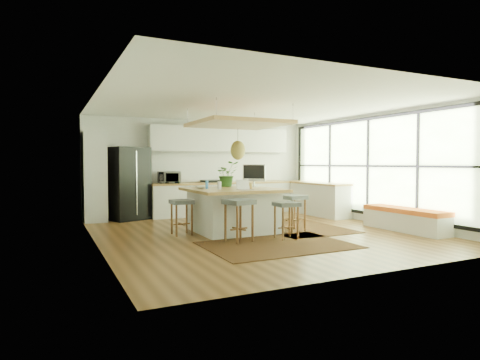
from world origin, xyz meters
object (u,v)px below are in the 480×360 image
stool_near_left (239,223)px  stool_left_side (182,218)px  laptop (245,184)px  stool_right_back (266,210)px  island_plant (227,177)px  stool_right_front (293,215)px  fridge (129,184)px  monitor (254,175)px  stool_near_right (286,221)px  island (233,210)px  microwave (169,176)px

stool_near_left → stool_left_side: stool_near_left is taller
stool_left_side → laptop: laptop is taller
stool_right_back → island_plant: size_ratio=1.15×
stool_right_front → fridge: bearing=130.6°
stool_right_front → laptop: size_ratio=2.47×
fridge → monitor: fridge is taller
laptop → monitor: size_ratio=0.56×
stool_near_right → stool_right_back: bearing=72.4°
stool_near_right → stool_right_front: 0.96m
stool_right_front → island_plant: (-1.04, 1.19, 0.80)m
stool_right_back → monitor: 1.00m
island → island_plant: island_plant is taller
stool_near_right → island_plant: size_ratio=1.24×
stool_left_side → microwave: size_ratio=1.23×
fridge → microwave: (1.06, -0.06, 0.20)m
stool_near_right → island_plant: 2.11m
island → monitor: monitor is taller
monitor → island: bearing=-105.3°
laptop → stool_near_left: bearing=-130.6°
stool_left_side → fridge: bearing=101.7°
stool_left_side → laptop: size_ratio=2.27×
stool_right_back → stool_right_front: bearing=-86.8°
laptop → monitor: monitor is taller
stool_right_front → stool_right_back: stool_right_front is taller
fridge → island_plant: size_ratio=3.23×
island → stool_near_left: size_ratio=2.32×
island → island_plant: 0.97m
island → stool_left_side: 1.12m
stool_right_front → stool_right_back: size_ratio=1.17×
stool_right_front → stool_left_side: size_ratio=1.09×
stool_near_right → laptop: laptop is taller
stool_near_left → island: bearing=70.8°
stool_left_side → microwave: bearing=79.6°
island → monitor: bearing=23.9°
fridge → stool_left_side: bearing=-99.2°
stool_near_right → island_plant: bearing=102.1°
monitor → island_plant: 0.63m
fridge → stool_near_right: 4.69m
stool_near_right → stool_right_front: stool_right_front is taller
stool_right_back → island_plant: 1.27m
monitor → stool_right_front: bearing=-5.8°
fridge → stool_right_back: size_ratio=2.82×
stool_right_front → laptop: 1.37m
island → laptop: bearing=-87.4°
island → stool_near_right: 1.37m
stool_near_right → microwave: size_ratio=1.24×
laptop → microwave: 3.39m
fridge → monitor: 3.47m
island → island_plant: (0.16, 0.67, 0.69)m
laptop → fridge: bearing=112.4°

